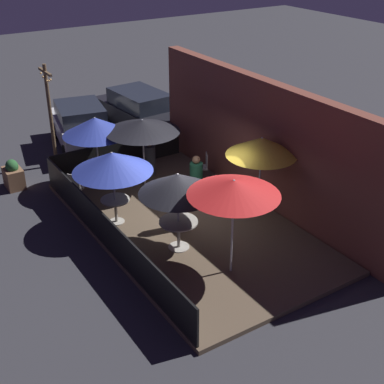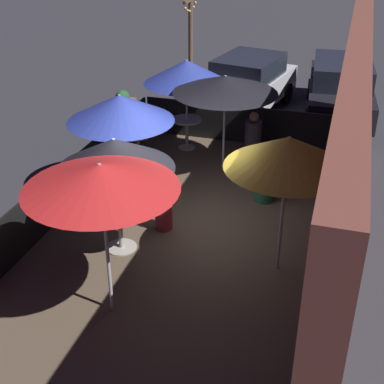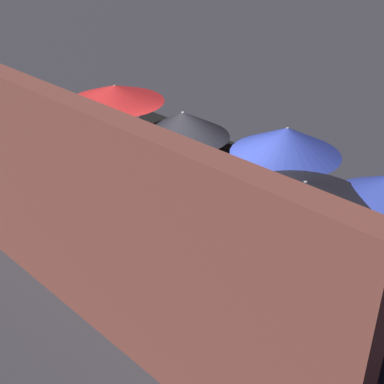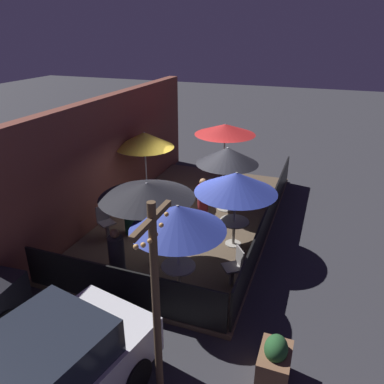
% 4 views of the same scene
% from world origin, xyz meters
% --- Properties ---
extents(ground_plane, '(60.00, 60.00, 0.00)m').
position_xyz_m(ground_plane, '(0.00, 0.00, 0.00)').
color(ground_plane, '#2D2D33').
extents(patio_deck, '(8.67, 4.88, 0.12)m').
position_xyz_m(patio_deck, '(0.00, 0.00, 0.06)').
color(patio_deck, brown).
rests_on(patio_deck, ground_plane).
extents(building_wall, '(10.27, 0.36, 3.70)m').
position_xyz_m(building_wall, '(0.00, 2.67, 1.85)').
color(building_wall, brown).
rests_on(building_wall, ground_plane).
extents(fence_front, '(8.47, 0.05, 0.95)m').
position_xyz_m(fence_front, '(0.00, -2.40, 0.59)').
color(fence_front, black).
rests_on(fence_front, patio_deck).
extents(fence_side_left, '(0.05, 4.68, 0.95)m').
position_xyz_m(fence_side_left, '(-4.29, 0.00, 0.59)').
color(fence_side_left, black).
rests_on(fence_side_left, patio_deck).
extents(patio_umbrella_0, '(2.14, 2.14, 2.09)m').
position_xyz_m(patio_umbrella_0, '(-1.06, -1.63, 1.94)').
color(patio_umbrella_0, '#B2B2B7').
rests_on(patio_umbrella_0, patio_deck).
extents(patio_umbrella_1, '(2.01, 2.01, 2.19)m').
position_xyz_m(patio_umbrella_1, '(-3.52, -1.04, 2.04)').
color(patio_umbrella_1, '#B2B2B7').
rests_on(patio_umbrella_1, patio_deck).
extents(patio_umbrella_2, '(1.95, 1.95, 2.08)m').
position_xyz_m(patio_umbrella_2, '(0.97, -0.85, 1.93)').
color(patio_umbrella_2, '#B2B2B7').
rests_on(patio_umbrella_2, patio_deck).
extents(patio_umbrella_3, '(2.26, 2.26, 2.17)m').
position_xyz_m(patio_umbrella_3, '(-2.64, 0.10, 2.10)').
color(patio_umbrella_3, '#B2B2B7').
rests_on(patio_umbrella_3, patio_deck).
extents(patio_umbrella_4, '(1.92, 1.92, 2.36)m').
position_xyz_m(patio_umbrella_4, '(0.76, 1.87, 2.22)').
color(patio_umbrella_4, '#B2B2B7').
rests_on(patio_umbrella_4, patio_deck).
extents(patio_umbrella_5, '(2.11, 2.11, 2.41)m').
position_xyz_m(patio_umbrella_5, '(2.50, -0.33, 2.35)').
color(patio_umbrella_5, '#B2B2B7').
rests_on(patio_umbrella_5, patio_deck).
extents(dining_table_0, '(0.79, 0.79, 0.71)m').
position_xyz_m(dining_table_0, '(-1.06, -1.63, 0.68)').
color(dining_table_0, '#9E998E').
rests_on(dining_table_0, patio_deck).
extents(dining_table_1, '(0.74, 0.74, 0.76)m').
position_xyz_m(dining_table_1, '(-3.52, -1.04, 0.71)').
color(dining_table_1, '#9E998E').
rests_on(dining_table_1, patio_deck).
extents(dining_table_2, '(0.98, 0.98, 0.77)m').
position_xyz_m(dining_table_2, '(0.97, -0.85, 0.74)').
color(dining_table_2, '#9E998E').
rests_on(dining_table_2, patio_deck).
extents(patio_chair_0, '(0.54, 0.54, 0.93)m').
position_xyz_m(patio_chair_0, '(-1.93, 1.81, 0.63)').
color(patio_chair_0, gray).
rests_on(patio_chair_0, patio_deck).
extents(patio_chair_1, '(0.56, 0.56, 0.93)m').
position_xyz_m(patio_chair_1, '(-2.74, -2.09, 0.63)').
color(patio_chair_1, gray).
rests_on(patio_chair_1, patio_deck).
extents(patron_0, '(0.47, 0.47, 1.16)m').
position_xyz_m(patron_0, '(-1.46, 1.25, 0.63)').
color(patron_0, '#236642').
rests_on(patron_0, patio_deck).
extents(patron_1, '(0.36, 0.36, 1.29)m').
position_xyz_m(patron_1, '(0.14, -0.35, 0.71)').
color(patron_1, maroon).
rests_on(patron_1, patio_deck).
extents(patron_2, '(0.47, 0.47, 1.19)m').
position_xyz_m(patron_2, '(-3.29, 0.64, 0.65)').
color(patron_2, '#333338').
rests_on(patron_2, patio_deck).
extents(planter_box, '(0.74, 0.52, 0.95)m').
position_xyz_m(planter_box, '(-4.93, -3.34, 0.42)').
color(planter_box, brown).
rests_on(planter_box, ground_plane).
extents(light_post, '(1.10, 0.12, 3.51)m').
position_xyz_m(light_post, '(-5.83, -1.64, 1.98)').
color(light_post, brown).
rests_on(light_post, ground_plane).
extents(parked_car_0, '(4.10, 2.43, 1.62)m').
position_xyz_m(parked_car_0, '(-6.92, -0.22, 0.84)').
color(parked_car_0, silver).
rests_on(parked_car_0, ground_plane).
extents(parked_car_1, '(4.62, 2.05, 1.62)m').
position_xyz_m(parked_car_1, '(-7.25, 2.38, 0.85)').
color(parked_car_1, black).
rests_on(parked_car_1, ground_plane).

